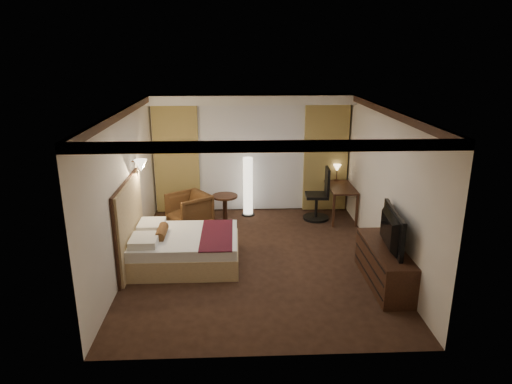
{
  "coord_description": "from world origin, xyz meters",
  "views": [
    {
      "loc": [
        -0.36,
        -7.53,
        3.64
      ],
      "look_at": [
        0.0,
        0.4,
        1.15
      ],
      "focal_mm": 32.0,
      "sensor_mm": 36.0,
      "label": 1
    }
  ],
  "objects_px": {
    "side_table": "(225,209)",
    "desk": "(340,202)",
    "armchair": "(189,208)",
    "dresser": "(384,265)",
    "television": "(386,227)",
    "office_chair": "(317,194)",
    "bed": "(186,249)",
    "floor_lamp": "(248,187)"
  },
  "relations": [
    {
      "from": "armchair",
      "to": "television",
      "type": "height_order",
      "value": "television"
    },
    {
      "from": "office_chair",
      "to": "dresser",
      "type": "relative_size",
      "value": 0.72
    },
    {
      "from": "bed",
      "to": "side_table",
      "type": "relative_size",
      "value": 3.01
    },
    {
      "from": "floor_lamp",
      "to": "office_chair",
      "type": "relative_size",
      "value": 1.15
    },
    {
      "from": "side_table",
      "to": "office_chair",
      "type": "xyz_separation_m",
      "value": [
        2.03,
        0.1,
        0.29
      ]
    },
    {
      "from": "dresser",
      "to": "television",
      "type": "relative_size",
      "value": 1.42
    },
    {
      "from": "armchair",
      "to": "dresser",
      "type": "distance_m",
      "value": 4.32
    },
    {
      "from": "floor_lamp",
      "to": "desk",
      "type": "height_order",
      "value": "floor_lamp"
    },
    {
      "from": "side_table",
      "to": "floor_lamp",
      "type": "relative_size",
      "value": 0.45
    },
    {
      "from": "desk",
      "to": "television",
      "type": "height_order",
      "value": "television"
    },
    {
      "from": "desk",
      "to": "armchair",
      "type": "bearing_deg",
      "value": -174.14
    },
    {
      "from": "dresser",
      "to": "desk",
      "type": "bearing_deg",
      "value": 90.94
    },
    {
      "from": "armchair",
      "to": "dresser",
      "type": "relative_size",
      "value": 0.48
    },
    {
      "from": "side_table",
      "to": "television",
      "type": "distance_m",
      "value": 3.93
    },
    {
      "from": "armchair",
      "to": "floor_lamp",
      "type": "distance_m",
      "value": 1.45
    },
    {
      "from": "side_table",
      "to": "office_chair",
      "type": "height_order",
      "value": "office_chair"
    },
    {
      "from": "desk",
      "to": "dresser",
      "type": "relative_size",
      "value": 0.71
    },
    {
      "from": "desk",
      "to": "television",
      "type": "distance_m",
      "value": 3.09
    },
    {
      "from": "bed",
      "to": "television",
      "type": "xyz_separation_m",
      "value": [
        3.24,
        -0.88,
        0.71
      ]
    },
    {
      "from": "desk",
      "to": "office_chair",
      "type": "height_order",
      "value": "office_chair"
    },
    {
      "from": "side_table",
      "to": "floor_lamp",
      "type": "xyz_separation_m",
      "value": [
        0.51,
        0.43,
        0.37
      ]
    },
    {
      "from": "office_chair",
      "to": "television",
      "type": "distance_m",
      "value": 3.06
    },
    {
      "from": "office_chair",
      "to": "television",
      "type": "relative_size",
      "value": 1.02
    },
    {
      "from": "bed",
      "to": "office_chair",
      "type": "xyz_separation_m",
      "value": [
        2.68,
        2.11,
        0.32
      ]
    },
    {
      "from": "side_table",
      "to": "dresser",
      "type": "relative_size",
      "value": 0.37
    },
    {
      "from": "television",
      "to": "armchair",
      "type": "bearing_deg",
      "value": 56.22
    },
    {
      "from": "armchair",
      "to": "television",
      "type": "bearing_deg",
      "value": 16.13
    },
    {
      "from": "dresser",
      "to": "television",
      "type": "xyz_separation_m",
      "value": [
        -0.03,
        -0.0,
        0.66
      ]
    },
    {
      "from": "bed",
      "to": "office_chair",
      "type": "height_order",
      "value": "office_chair"
    },
    {
      "from": "floor_lamp",
      "to": "office_chair",
      "type": "distance_m",
      "value": 1.55
    },
    {
      "from": "floor_lamp",
      "to": "television",
      "type": "bearing_deg",
      "value": -58.04
    },
    {
      "from": "desk",
      "to": "dresser",
      "type": "distance_m",
      "value": 3.03
    },
    {
      "from": "bed",
      "to": "side_table",
      "type": "bearing_deg",
      "value": 71.95
    },
    {
      "from": "desk",
      "to": "office_chair",
      "type": "relative_size",
      "value": 0.99
    },
    {
      "from": "television",
      "to": "dresser",
      "type": "bearing_deg",
      "value": -84.95
    },
    {
      "from": "bed",
      "to": "armchair",
      "type": "relative_size",
      "value": 2.33
    },
    {
      "from": "armchair",
      "to": "office_chair",
      "type": "relative_size",
      "value": 0.67
    },
    {
      "from": "side_table",
      "to": "desk",
      "type": "relative_size",
      "value": 0.52
    },
    {
      "from": "television",
      "to": "office_chair",
      "type": "bearing_deg",
      "value": 15.58
    },
    {
      "from": "armchair",
      "to": "side_table",
      "type": "xyz_separation_m",
      "value": [
        0.76,
        0.19,
        -0.09
      ]
    },
    {
      "from": "office_chair",
      "to": "dresser",
      "type": "bearing_deg",
      "value": -75.55
    },
    {
      "from": "bed",
      "to": "floor_lamp",
      "type": "bearing_deg",
      "value": 64.35
    }
  ]
}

